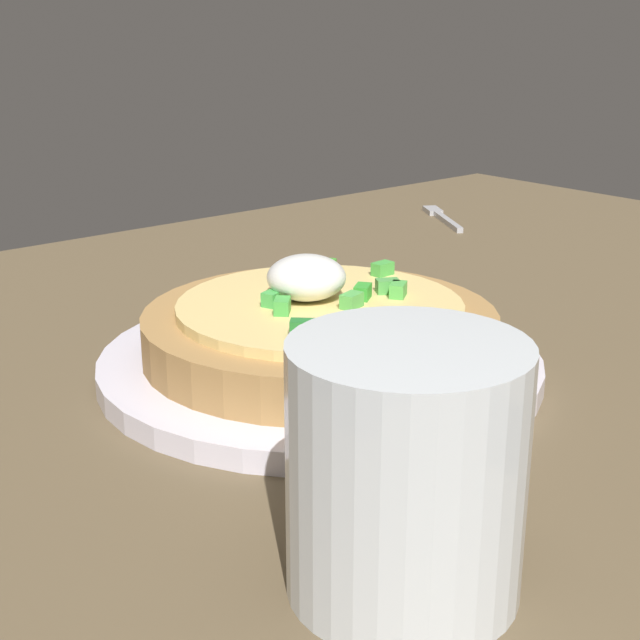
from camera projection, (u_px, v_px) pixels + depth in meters
dining_table at (561, 369)px, 56.91cm from camera, size 90.56×89.71×3.07cm
plate at (320, 364)px, 51.92cm from camera, size 24.75×24.75×1.22cm
pizza at (320, 327)px, 51.26cm from camera, size 19.74×19.74×5.52cm
cup_far at (405, 477)px, 31.50cm from camera, size 8.26×8.26×9.19cm
fork at (441, 216)px, 90.96cm from camera, size 9.58×6.26×0.50cm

